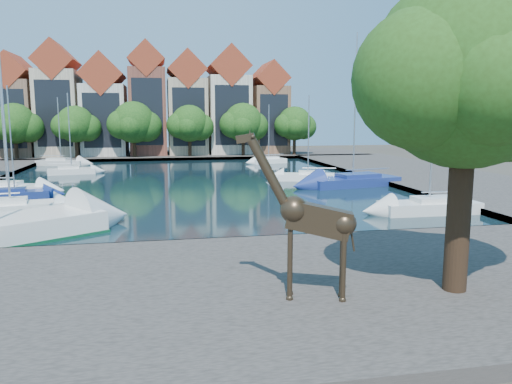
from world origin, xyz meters
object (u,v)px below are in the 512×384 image
plane_tree (471,79)px  sailboat_left_a (10,206)px  giraffe_statue (310,219)px  sailboat_right_a (429,204)px

plane_tree → sailboat_left_a: bearing=135.7°
plane_tree → giraffe_statue: plane_tree is taller
sailboat_left_a → sailboat_right_a: sailboat_left_a is taller
giraffe_statue → sailboat_right_a: bearing=48.7°
giraffe_statue → sailboat_left_a: 23.86m
sailboat_left_a → sailboat_right_a: bearing=-9.4°
sailboat_left_a → sailboat_right_a: size_ratio=1.08×
plane_tree → sailboat_left_a: (-19.62, 19.17, -6.98)m
giraffe_statue → sailboat_left_a: size_ratio=0.48×
plane_tree → giraffe_statue: (-5.32, 0.23, -4.50)m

